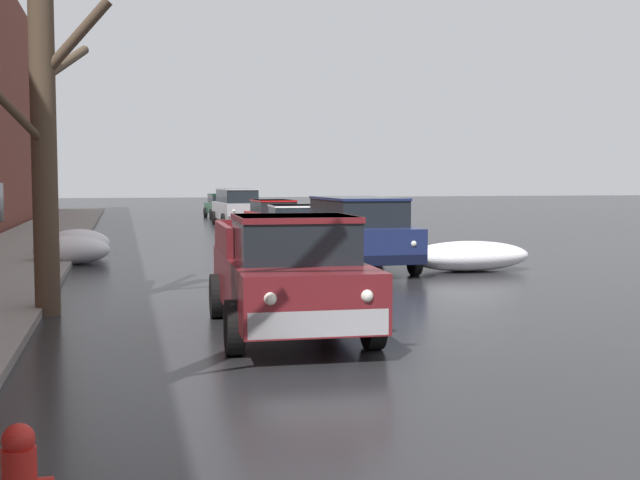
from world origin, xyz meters
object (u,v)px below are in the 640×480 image
pickup_truck_maroon_approaching_near_lane (288,274)px  fire_hydrant (19,478)px  bare_tree_second_along_sidewalk (45,119)px  sedan_green_at_far_intersection (223,205)px  sedan_white_parked_kerbside_mid (294,226)px  sedan_red_parked_far_down_block (274,216)px  suv_darkblue_parked_kerbside_close (358,231)px  suv_silver_queued_behind_truck (237,206)px

pickup_truck_maroon_approaching_near_lane → fire_hydrant: size_ratio=6.95×
bare_tree_second_along_sidewalk → sedan_green_at_far_intersection: bare_tree_second_along_sidewalk is taller
sedan_white_parked_kerbside_mid → pickup_truck_maroon_approaching_near_lane: bearing=-102.1°
sedan_red_parked_far_down_block → pickup_truck_maroon_approaching_near_lane: bearing=-99.9°
sedan_white_parked_kerbside_mid → sedan_red_parked_far_down_block: bearing=84.9°
suv_darkblue_parked_kerbside_close → sedan_green_at_far_intersection: size_ratio=1.08×
sedan_white_parked_kerbside_mid → fire_hydrant: (-6.13, -20.71, -0.39)m
sedan_white_parked_kerbside_mid → fire_hydrant: sedan_white_parked_kerbside_mid is taller
pickup_truck_maroon_approaching_near_lane → sedan_white_parked_kerbside_mid: pickup_truck_maroon_approaching_near_lane is taller
pickup_truck_maroon_approaching_near_lane → sedan_red_parked_far_down_block: (3.75, 21.44, -0.13)m
pickup_truck_maroon_approaching_near_lane → fire_hydrant: pickup_truck_maroon_approaching_near_lane is taller
pickup_truck_maroon_approaching_near_lane → suv_darkblue_parked_kerbside_close: size_ratio=1.08×
pickup_truck_maroon_approaching_near_lane → suv_darkblue_parked_kerbside_close: suv_darkblue_parked_kerbside_close is taller
bare_tree_second_along_sidewalk → pickup_truck_maroon_approaching_near_lane: size_ratio=1.25×
bare_tree_second_along_sidewalk → suv_darkblue_parked_kerbside_close: 8.94m
suv_silver_queued_behind_truck → sedan_white_parked_kerbside_mid: bearing=-90.0°
sedan_red_parked_far_down_block → bare_tree_second_along_sidewalk: bearing=-111.2°
sedan_white_parked_kerbside_mid → sedan_green_at_far_intersection: 21.40m
bare_tree_second_along_sidewalk → suv_darkblue_parked_kerbside_close: (6.91, 5.20, -2.26)m
suv_darkblue_parked_kerbside_close → suv_silver_queued_behind_truck: 20.24m
sedan_white_parked_kerbside_mid → suv_silver_queued_behind_truck: suv_silver_queued_behind_truck is taller
bare_tree_second_along_sidewalk → suv_darkblue_parked_kerbside_close: size_ratio=1.35×
sedan_green_at_far_intersection → sedan_white_parked_kerbside_mid: bearing=-90.6°
sedan_white_parked_kerbside_mid → sedan_green_at_far_intersection: size_ratio=0.94×
suv_darkblue_parked_kerbside_close → fire_hydrant: suv_darkblue_parked_kerbside_close is taller
pickup_truck_maroon_approaching_near_lane → sedan_red_parked_far_down_block: 21.77m
fire_hydrant → sedan_white_parked_kerbside_mid: bearing=73.5°
bare_tree_second_along_sidewalk → sedan_green_at_far_intersection: size_ratio=1.46×
bare_tree_second_along_sidewalk → sedan_red_parked_far_down_block: bearing=68.8°
sedan_green_at_far_intersection → fire_hydrant: bearing=-98.6°
sedan_white_parked_kerbside_mid → sedan_red_parked_far_down_block: size_ratio=0.88×
suv_darkblue_parked_kerbside_close → fire_hydrant: 15.40m
bare_tree_second_along_sidewalk → sedan_white_parked_kerbside_mid: bare_tree_second_along_sidewalk is taller
suv_silver_queued_behind_truck → fire_hydrant: size_ratio=6.72×
bare_tree_second_along_sidewalk → sedan_white_parked_kerbside_mid: bearing=60.7°
sedan_green_at_far_intersection → fire_hydrant: size_ratio=5.97×
sedan_red_parked_far_down_block → fire_hydrant: sedan_red_parked_far_down_block is taller
pickup_truck_maroon_approaching_near_lane → sedan_white_parked_kerbside_mid: size_ratio=1.24×
pickup_truck_maroon_approaching_near_lane → suv_silver_queued_behind_truck: (3.11, 28.04, 0.11)m
suv_darkblue_parked_kerbside_close → sedan_red_parked_far_down_block: bearing=88.3°
suv_silver_queued_behind_truck → sedan_green_at_far_intersection: bearing=88.2°
suv_darkblue_parked_kerbside_close → sedan_red_parked_far_down_block: 13.65m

